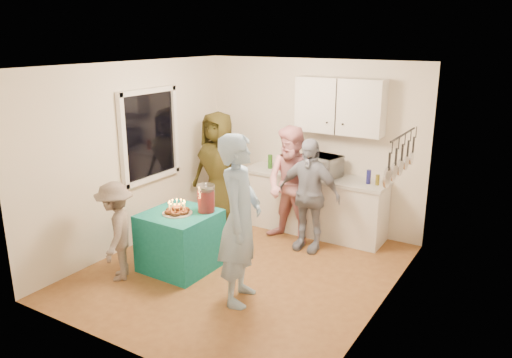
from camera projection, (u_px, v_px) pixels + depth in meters
The scene contains 19 objects.
floor at pixel (242, 271), 6.45m from camera, with size 4.00×4.00×0.00m, color brown.
ceiling at pixel (240, 65), 5.73m from camera, with size 4.00×4.00×0.00m, color white.
back_wall at pixel (311, 144), 7.73m from camera, with size 3.60×3.60×0.00m, color silver.
left_wall at pixel (134, 156), 6.99m from camera, with size 4.00×4.00×0.00m, color silver.
right_wall at pixel (386, 198), 5.19m from camera, with size 4.00×4.00×0.00m, color silver.
window_night at pixel (149, 135), 7.15m from camera, with size 0.04×1.00×1.20m, color black.
counter at pixel (313, 205), 7.63m from camera, with size 2.20×0.58×0.86m, color white.
countertop at pixel (314, 176), 7.50m from camera, with size 2.24×0.62×0.05m, color beige.
upper_cabinet at pixel (340, 106), 7.17m from camera, with size 1.30×0.30×0.80m, color white.
pot_rack at pixel (400, 156), 5.72m from camera, with size 0.12×1.00×0.60m, color black.
microwave at pixel (321, 166), 7.40m from camera, with size 0.57×0.39×0.32m, color white.
party_table at pixel (180, 240), 6.44m from camera, with size 0.85×0.85×0.76m, color #11726C.
donut_cake at pixel (177, 207), 6.28m from camera, with size 0.38×0.38×0.18m, color #381C0C, non-canonical shape.
punch_jar at pixel (206, 199), 6.33m from camera, with size 0.22×0.22×0.34m, color #B80E11.
man_birthday at pixel (240, 220), 5.49m from camera, with size 0.71×0.47×1.94m, color #91B3D4.
woman_back_left at pixel (218, 168), 7.88m from camera, with size 0.88×0.58×1.80m, color #554D18.
woman_back_center at pixel (292, 186), 7.14m from camera, with size 0.83×0.65×1.71m, color #DE7389.
woman_back_right at pixel (308, 195), 6.91m from camera, with size 0.94×0.39×1.60m, color #101A38.
child_near_left at pixel (116, 231), 6.10m from camera, with size 0.81×0.46×1.25m, color #60534D.
Camera 1 is at (3.21, -4.91, 2.94)m, focal length 35.00 mm.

